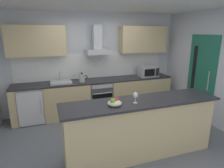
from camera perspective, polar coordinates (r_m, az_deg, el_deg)
ground at (r=4.11m, az=1.04°, el=-16.05°), size 5.70×4.56×0.02m
ceiling at (r=3.55m, az=1.26°, el=23.10°), size 5.70×4.56×0.02m
wall_back at (r=5.34m, az=-5.64°, el=6.27°), size 5.70×0.12×2.60m
wall_right at (r=4.96m, az=28.37°, el=3.83°), size 0.12×4.56×2.60m
backsplash_tile at (r=5.29m, az=-5.44°, el=5.41°), size 4.00×0.02×0.66m
counter_back at (r=5.19m, az=-4.43°, el=-3.65°), size 4.14×0.60×0.90m
counter_island at (r=3.47m, az=8.35°, el=-12.64°), size 2.69×0.64×1.02m
upper_cabinets at (r=5.06m, az=-5.21°, el=12.73°), size 4.08×0.32×0.70m
side_door at (r=5.20m, az=24.63°, el=1.65°), size 0.08×0.85×2.05m
oven at (r=5.18m, az=-3.65°, el=-3.57°), size 0.60×0.62×0.80m
refrigerator at (r=5.05m, az=-22.57°, el=-5.68°), size 0.58×0.60×0.85m
microwave at (r=5.52m, az=10.61°, el=3.73°), size 0.50×0.38×0.30m
sink at (r=4.90m, az=-14.78°, el=0.59°), size 0.50×0.40×0.26m
kettle at (r=4.90m, az=-8.82°, el=1.84°), size 0.29×0.15×0.24m
range_hood at (r=5.04m, az=-4.30°, el=11.34°), size 0.62×0.45×0.72m
wine_glass at (r=3.10m, az=6.92°, el=-3.40°), size 0.08×0.08×0.18m
fruit_bowl at (r=3.00m, az=0.75°, el=-5.51°), size 0.22×0.22×0.13m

